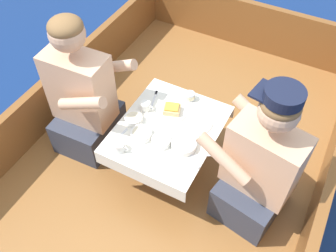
{
  "coord_description": "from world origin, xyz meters",
  "views": [
    {
      "loc": [
        0.7,
        -1.31,
        2.47
      ],
      "look_at": [
        0.0,
        0.03,
        0.74
      ],
      "focal_mm": 40.0,
      "sensor_mm": 36.0,
      "label": 1
    }
  ],
  "objects": [
    {
      "name": "coffee_cup_starboard",
      "position": [
        -0.2,
        0.1,
        0.75
      ],
      "size": [
        0.09,
        0.07,
        0.06
      ],
      "color": "white",
      "rests_on": "cockpit_table"
    },
    {
      "name": "bowl_center_far",
      "position": [
        0.15,
        -0.06,
        0.74
      ],
      "size": [
        0.15,
        0.15,
        0.04
      ],
      "color": "white",
      "rests_on": "cockpit_table"
    },
    {
      "name": "bowl_starboard_near",
      "position": [
        -0.11,
        -0.11,
        0.74
      ],
      "size": [
        0.13,
        0.13,
        0.04
      ],
      "color": "white",
      "rests_on": "cockpit_table"
    },
    {
      "name": "utensil_fork_starboard",
      "position": [
        -0.2,
        0.22,
        0.72
      ],
      "size": [
        0.06,
        0.17,
        0.0
      ],
      "rotation": [
        0.0,
        0.0,
        1.83
      ],
      "color": "silver",
      "rests_on": "cockpit_table"
    },
    {
      "name": "person_starboard",
      "position": [
        0.6,
        -0.01,
        0.73
      ],
      "size": [
        0.57,
        0.52,
        1.01
      ],
      "rotation": [
        0.0,
        0.0,
        2.96
      ],
      "color": "#333847",
      "rests_on": "boat_deck"
    },
    {
      "name": "plate_sandwich",
      "position": [
        -0.04,
        0.16,
        0.72
      ],
      "size": [
        0.19,
        0.19,
        0.01
      ],
      "color": "white",
      "rests_on": "cockpit_table"
    },
    {
      "name": "bowl_port_near",
      "position": [
        0.02,
        -0.1,
        0.74
      ],
      "size": [
        0.12,
        0.12,
        0.04
      ],
      "color": "white",
      "rests_on": "cockpit_table"
    },
    {
      "name": "utensil_knife_starboard",
      "position": [
        0.25,
        -0.08,
        0.72
      ],
      "size": [
        0.15,
        0.09,
        0.0
      ],
      "rotation": [
        0.0,
        0.0,
        0.51
      ],
      "color": "silver",
      "rests_on": "cockpit_table"
    },
    {
      "name": "tin_can",
      "position": [
        0.01,
        0.32,
        0.74
      ],
      "size": [
        0.07,
        0.07,
        0.05
      ],
      "color": "silver",
      "rests_on": "cockpit_table"
    },
    {
      "name": "boat_deck",
      "position": [
        0.0,
        0.0,
        0.16
      ],
      "size": [
        2.02,
        3.22,
        0.32
      ],
      "primitive_type": "cube",
      "color": "brown",
      "rests_on": "ground_plane"
    },
    {
      "name": "person_port",
      "position": [
        -0.6,
        -0.03,
        0.74
      ],
      "size": [
        0.54,
        0.46,
        1.02
      ],
      "rotation": [
        0.0,
        0.0,
        0.05
      ],
      "color": "#333847",
      "rests_on": "boat_deck"
    },
    {
      "name": "bow_coaming",
      "position": [
        0.0,
        1.58,
        0.54
      ],
      "size": [
        1.9,
        0.06,
        0.44
      ],
      "primitive_type": "cube",
      "color": "brown",
      "rests_on": "boat_deck"
    },
    {
      "name": "gunwale_port",
      "position": [
        -0.98,
        0.0,
        0.51
      ],
      "size": [
        0.06,
        3.22,
        0.38
      ],
      "primitive_type": "cube",
      "color": "brown",
      "rests_on": "boat_deck"
    },
    {
      "name": "bowl_port_far",
      "position": [
        -0.22,
        -0.02,
        0.74
      ],
      "size": [
        0.11,
        0.11,
        0.04
      ],
      "color": "white",
      "rests_on": "cockpit_table"
    },
    {
      "name": "gunwale_starboard",
      "position": [
        0.98,
        0.0,
        0.51
      ],
      "size": [
        0.06,
        3.22,
        0.38
      ],
      "primitive_type": "cube",
      "color": "brown",
      "rests_on": "boat_deck"
    },
    {
      "name": "sandwich",
      "position": [
        -0.04,
        0.16,
        0.75
      ],
      "size": [
        0.13,
        0.12,
        0.05
      ],
      "rotation": [
        0.0,
        0.0,
        0.32
      ],
      "color": "#E0BC7F",
      "rests_on": "plate_sandwich"
    },
    {
      "name": "coffee_cup_port",
      "position": [
        -0.17,
        -0.25,
        0.74
      ],
      "size": [
        0.1,
        0.07,
        0.06
      ],
      "color": "white",
      "rests_on": "cockpit_table"
    },
    {
      "name": "ground_plane",
      "position": [
        0.0,
        0.0,
        0.0
      ],
      "size": [
        60.0,
        60.0,
        0.0
      ],
      "primitive_type": "plane",
      "color": "navy"
    },
    {
      "name": "cockpit_table",
      "position": [
        0.0,
        0.03,
        0.67
      ],
      "size": [
        0.6,
        0.73,
        0.39
      ],
      "color": "#B2B2B7",
      "rests_on": "boat_deck"
    },
    {
      "name": "plate_bread",
      "position": [
        0.15,
        0.14,
        0.72
      ],
      "size": [
        0.17,
        0.17,
        0.01
      ],
      "color": "white",
      "rests_on": "cockpit_table"
    },
    {
      "name": "utensil_knife_port",
      "position": [
        -0.23,
        -0.18,
        0.72
      ],
      "size": [
        0.03,
        0.17,
        0.0
      ],
      "rotation": [
        0.0,
        0.0,
        1.48
      ],
      "color": "silver",
      "rests_on": "cockpit_table"
    },
    {
      "name": "utensil_spoon_center",
      "position": [
        0.08,
        0.03,
        0.72
      ],
      "size": [
        0.11,
        0.15,
        0.01
      ],
      "rotation": [
        0.0,
        0.0,
        0.96
      ],
      "color": "silver",
      "rests_on": "cockpit_table"
    },
    {
      "name": "utensil_spoon_port",
      "position": [
        0.25,
        -0.19,
        0.72
      ],
      "size": [
        0.12,
        0.14,
        0.01
      ],
      "rotation": [
        0.0,
        0.0,
        0.88
      ],
      "color": "silver",
      "rests_on": "cockpit_table"
    }
  ]
}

